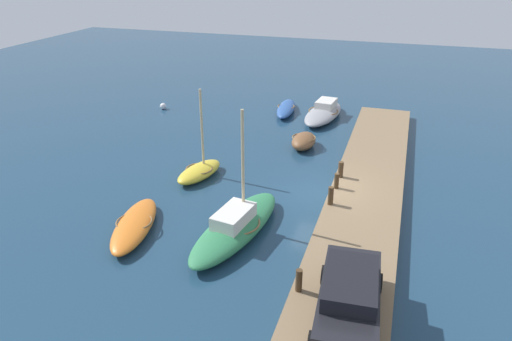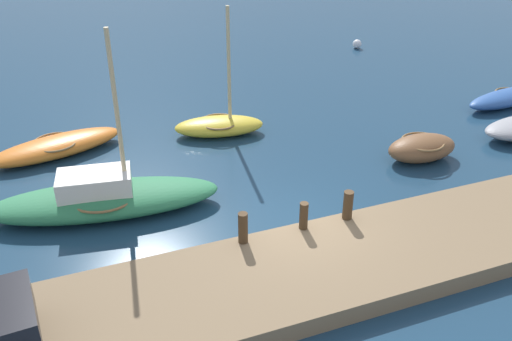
{
  "view_description": "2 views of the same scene",
  "coord_description": "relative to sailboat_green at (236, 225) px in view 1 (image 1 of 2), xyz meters",
  "views": [
    {
      "loc": [
        -19.93,
        -3.12,
        10.51
      ],
      "look_at": [
        0.44,
        3.39,
        0.55
      ],
      "focal_mm": 33.49,
      "sensor_mm": 36.0,
      "label": 1
    },
    {
      "loc": [
        -5.46,
        -11.24,
        8.73
      ],
      "look_at": [
        -0.22,
        2.31,
        0.59
      ],
      "focal_mm": 40.04,
      "sensor_mm": 36.0,
      "label": 2
    }
  ],
  "objects": [
    {
      "name": "ground_plane",
      "position": [
        4.59,
        -2.63,
        -0.47
      ],
      "size": [
        84.0,
        84.0,
        0.0
      ],
      "primitive_type": "plane",
      "color": "navy"
    },
    {
      "name": "rowboat_yellow",
      "position": [
        4.49,
        3.58,
        -0.1
      ],
      "size": [
        3.31,
        1.94,
        4.48
      ],
      "rotation": [
        0.0,
        0.0,
        -0.22
      ],
      "color": "gold",
      "rests_on": "ground_plane"
    },
    {
      "name": "mooring_post_mid_west",
      "position": [
        2.88,
        -3.3,
        0.41
      ],
      "size": [
        0.24,
        0.24,
        0.81
      ],
      "primitive_type": "cylinder",
      "color": "#47331E",
      "rests_on": "dock_platform"
    },
    {
      "name": "mooring_post_mid_east",
      "position": [
        4.48,
        -3.3,
        0.37
      ],
      "size": [
        0.22,
        0.22,
        0.73
      ],
      "primitive_type": "cylinder",
      "color": "#47331E",
      "rests_on": "dock_platform"
    },
    {
      "name": "rowboat_orange",
      "position": [
        -0.98,
        4.04,
        -0.16
      ],
      "size": [
        4.58,
        2.42,
        0.59
      ],
      "rotation": [
        0.0,
        0.0,
        0.25
      ],
      "color": "orange",
      "rests_on": "ground_plane"
    },
    {
      "name": "rowboat_blue",
      "position": [
        15.98,
        2.05,
        -0.15
      ],
      "size": [
        4.31,
        1.6,
        0.61
      ],
      "rotation": [
        0.0,
        0.0,
        0.11
      ],
      "color": "#2D569E",
      "rests_on": "ground_plane"
    },
    {
      "name": "motorboat_grey",
      "position": [
        15.56,
        -0.69,
        -0.03
      ],
      "size": [
        5.71,
        2.52,
        1.15
      ],
      "rotation": [
        0.0,
        0.0,
        -0.11
      ],
      "color": "#939399",
      "rests_on": "ground_plane"
    },
    {
      "name": "dock_platform",
      "position": [
        4.59,
        -4.66,
        -0.23
      ],
      "size": [
        25.79,
        3.22,
        0.47
      ],
      "primitive_type": "cube",
      "color": "#846B4C",
      "rests_on": "ground_plane"
    },
    {
      "name": "sailboat_green",
      "position": [
        0.0,
        0.0,
        0.0
      ],
      "size": [
        6.51,
        2.83,
        5.11
      ],
      "rotation": [
        0.0,
        0.0,
        -0.16
      ],
      "color": "#2D7A4C",
      "rests_on": "ground_plane"
    },
    {
      "name": "marker_buoy",
      "position": [
        14.1,
        10.68,
        -0.24
      ],
      "size": [
        0.44,
        0.44,
        0.44
      ],
      "primitive_type": "sphere",
      "color": "silver",
      "rests_on": "ground_plane"
    },
    {
      "name": "mooring_post_west",
      "position": [
        -3.16,
        -3.3,
        0.4
      ],
      "size": [
        0.22,
        0.22,
        0.8
      ],
      "primitive_type": "cylinder",
      "color": "#47331E",
      "rests_on": "dock_platform"
    },
    {
      "name": "parked_car",
      "position": [
        -4.0,
        -4.98,
        0.84
      ],
      "size": [
        4.46,
        2.17,
        1.59
      ],
      "rotation": [
        0.0,
        0.0,
        0.07
      ],
      "color": "black",
      "rests_on": "dock_platform"
    },
    {
      "name": "mooring_post_east",
      "position": [
        5.73,
        -3.3,
        0.4
      ],
      "size": [
        0.25,
        0.25,
        0.79
      ],
      "primitive_type": "cylinder",
      "color": "#47331E",
      "rests_on": "dock_platform"
    },
    {
      "name": "dinghy_brown",
      "position": [
        9.99,
        -0.55,
        -0.04
      ],
      "size": [
        2.37,
        1.41,
        0.82
      ],
      "rotation": [
        0.0,
        0.0,
        -0.02
      ],
      "color": "brown",
      "rests_on": "ground_plane"
    }
  ]
}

